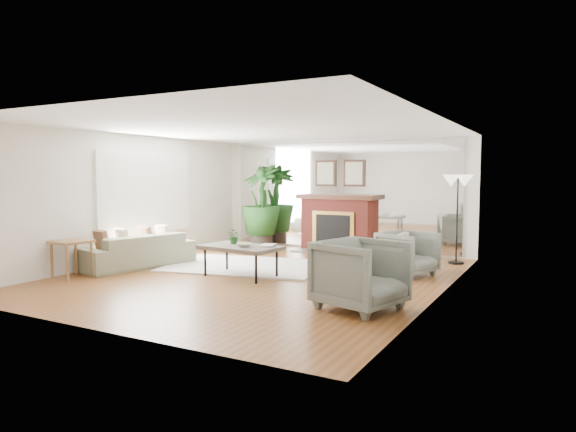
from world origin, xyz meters
The scene contains 18 objects.
ground centered at (0.00, 0.00, 0.00)m, with size 7.00×7.00×0.00m, color brown.
wall_left centered at (-2.99, 0.00, 1.25)m, with size 0.02×7.00×2.50m, color white.
wall_right centered at (2.99, 0.00, 1.25)m, with size 0.02×7.00×2.50m, color white.
wall_back centered at (0.00, 3.49, 1.25)m, with size 6.00×0.02×2.50m, color white.
mirror_panel centered at (0.00, 3.47, 1.25)m, with size 5.40×0.04×2.40m, color silver.
window_panel centered at (-2.96, 0.40, 1.35)m, with size 0.04×2.40×1.50m, color #B2E09E.
fireplace centered at (0.00, 3.26, 0.66)m, with size 1.85×0.83×2.05m.
area_rug centered at (-0.71, 0.61, 0.02)m, with size 2.82×2.01×0.03m, color silver.
coffee_table centered at (-0.24, -0.25, 0.49)m, with size 1.40×0.92×0.53m.
sofa centered at (-2.45, -0.39, 0.31)m, with size 2.11×0.83×0.62m, color gray.
armchair_back centered at (2.18, 1.23, 0.38)m, with size 0.81×0.83×0.76m, color slate.
armchair_front centered at (2.27, -1.25, 0.45)m, with size 0.95×0.98×0.89m, color slate.
side_table centered at (-2.65, -1.67, 0.53)m, with size 0.61×0.61×0.63m.
potted_ficus centered at (-1.90, 3.10, 1.05)m, with size 1.17×1.17×1.96m.
floor_lamp centered at (2.70, 2.82, 1.47)m, with size 0.56×0.31×1.72m.
tabletop_plant centered at (-0.45, -0.11, 0.66)m, with size 0.24×0.21×0.27m, color #255D22.
fruit_bowl centered at (-0.10, -0.35, 0.56)m, with size 0.24×0.24×0.06m, color olive.
book centered at (0.07, -0.10, 0.54)m, with size 0.23×0.32×0.02m, color olive.
Camera 1 is at (4.54, -7.35, 1.71)m, focal length 32.00 mm.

